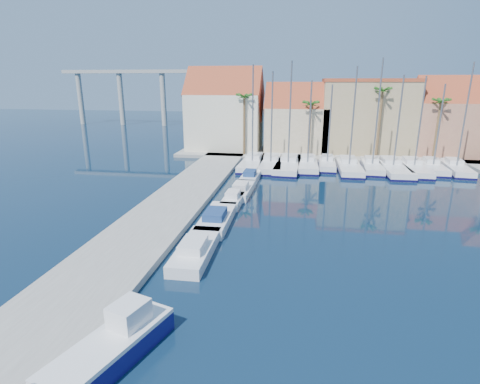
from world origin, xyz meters
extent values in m
plane|color=#081B31|center=(0.00, 0.00, 0.00)|extent=(260.00, 260.00, 0.00)
cube|color=gray|center=(-9.00, 13.50, 0.25)|extent=(6.00, 77.00, 0.50)
cube|color=gray|center=(10.00, 48.00, 0.25)|extent=(54.00, 16.00, 0.50)
cube|color=navy|center=(-4.78, -3.49, 0.46)|extent=(3.86, 6.49, 0.92)
cube|color=white|center=(-4.78, -3.49, 1.03)|extent=(3.86, 6.49, 0.21)
cube|color=white|center=(-4.40, -2.32, 1.59)|extent=(1.78, 1.97, 1.13)
cube|color=white|center=(-3.98, 7.04, 0.40)|extent=(2.33, 6.98, 0.80)
cube|color=white|center=(-3.97, 6.34, 1.10)|extent=(1.59, 2.46, 0.60)
cube|color=white|center=(-3.90, 13.21, 0.40)|extent=(2.39, 7.22, 0.80)
cube|color=navy|center=(-3.89, 12.49, 1.10)|extent=(1.64, 2.54, 0.60)
cube|color=white|center=(-3.45, 18.88, 0.40)|extent=(1.85, 5.40, 0.80)
cube|color=white|center=(-3.46, 18.35, 1.10)|extent=(1.25, 1.90, 0.60)
cube|color=white|center=(-3.18, 22.07, 0.40)|extent=(2.19, 6.34, 0.80)
cube|color=white|center=(-3.19, 21.44, 1.10)|extent=(1.47, 2.24, 0.60)
cube|color=white|center=(-3.02, 27.88, 0.40)|extent=(2.08, 6.04, 0.80)
cube|color=navy|center=(-3.03, 27.28, 1.10)|extent=(1.40, 2.13, 0.60)
cube|color=white|center=(-3.74, 35.49, 0.50)|extent=(3.13, 10.81, 1.00)
cube|color=#0E0C3D|center=(-3.74, 35.49, 0.18)|extent=(3.19, 10.87, 0.28)
cube|color=white|center=(-3.71, 36.56, 1.30)|extent=(2.05, 3.28, 0.60)
cylinder|color=slate|center=(-3.76, 34.95, 7.35)|extent=(0.20, 0.20, 12.70)
cube|color=white|center=(-1.20, 35.36, 0.50)|extent=(3.34, 11.19, 1.00)
cube|color=#0E0C3D|center=(-1.20, 35.36, 0.18)|extent=(3.40, 11.25, 0.28)
cube|color=white|center=(-1.24, 36.47, 1.30)|extent=(2.15, 3.40, 0.60)
cylinder|color=slate|center=(-1.17, 34.81, 6.92)|extent=(0.20, 0.20, 11.84)
cube|color=white|center=(1.26, 35.22, 0.50)|extent=(3.72, 12.01, 1.00)
cube|color=#0E0C3D|center=(1.26, 35.22, 0.18)|extent=(3.78, 12.07, 0.28)
cube|color=white|center=(1.32, 36.40, 1.30)|extent=(2.35, 3.67, 0.60)
cylinder|color=slate|center=(1.23, 34.63, 7.55)|extent=(0.20, 0.20, 13.11)
cube|color=white|center=(3.84, 35.79, 0.50)|extent=(2.80, 9.99, 1.00)
cube|color=#0E0C3D|center=(3.84, 35.79, 0.18)|extent=(2.86, 10.05, 0.28)
cube|color=white|center=(3.82, 36.78, 1.30)|extent=(1.87, 3.02, 0.60)
cylinder|color=slate|center=(3.85, 35.29, 6.35)|extent=(0.20, 0.20, 10.71)
cube|color=white|center=(6.56, 36.56, 0.50)|extent=(2.41, 8.28, 1.00)
cube|color=#0E0C3D|center=(6.56, 36.56, 0.18)|extent=(2.47, 8.34, 0.28)
cube|color=white|center=(6.58, 37.38, 1.30)|extent=(1.58, 2.51, 0.60)
cylinder|color=slate|center=(6.54, 36.14, 6.10)|extent=(0.20, 0.20, 10.21)
cube|color=white|center=(9.33, 35.40, 0.50)|extent=(2.85, 10.93, 1.00)
cube|color=#0E0C3D|center=(9.33, 35.40, 0.18)|extent=(2.91, 10.99, 0.28)
cube|color=white|center=(9.33, 36.49, 1.30)|extent=(1.99, 3.28, 0.60)
cylinder|color=slate|center=(9.33, 34.85, 7.22)|extent=(0.20, 0.20, 12.44)
cube|color=white|center=(12.46, 36.05, 0.50)|extent=(2.94, 9.34, 1.00)
cube|color=#0E0C3D|center=(12.46, 36.05, 0.18)|extent=(3.00, 9.40, 0.28)
cube|color=white|center=(12.51, 36.97, 1.30)|extent=(1.84, 2.86, 0.60)
cylinder|color=slate|center=(12.43, 35.59, 7.72)|extent=(0.20, 0.20, 13.44)
cube|color=white|center=(15.01, 35.74, 0.50)|extent=(3.39, 11.83, 1.00)
cube|color=#0E0C3D|center=(15.01, 35.74, 0.18)|extent=(3.46, 11.89, 0.28)
cube|color=white|center=(14.97, 36.91, 1.30)|extent=(2.24, 3.59, 0.60)
cylinder|color=slate|center=(15.02, 35.15, 6.69)|extent=(0.20, 0.20, 11.38)
cube|color=white|center=(17.78, 36.12, 0.50)|extent=(3.10, 10.71, 1.00)
cube|color=#0E0C3D|center=(17.78, 36.12, 0.18)|extent=(3.16, 10.77, 0.28)
cube|color=white|center=(17.81, 37.19, 1.30)|extent=(2.03, 3.25, 0.60)
cylinder|color=slate|center=(17.76, 35.59, 6.62)|extent=(0.20, 0.20, 11.24)
cube|color=white|center=(20.37, 36.83, 0.50)|extent=(2.71, 8.88, 1.00)
cube|color=#0E0C3D|center=(20.37, 36.83, 0.18)|extent=(2.78, 8.95, 0.28)
cube|color=white|center=(20.41, 37.71, 1.30)|extent=(1.73, 2.71, 0.60)
cylinder|color=slate|center=(20.35, 36.39, 6.15)|extent=(0.20, 0.20, 10.29)
cube|color=white|center=(23.22, 36.68, 0.50)|extent=(3.20, 9.52, 1.00)
cube|color=#0E0C3D|center=(23.22, 36.68, 0.18)|extent=(3.26, 9.58, 0.28)
cube|color=white|center=(23.29, 37.61, 1.30)|extent=(1.93, 2.94, 0.60)
cylinder|color=slate|center=(23.18, 36.21, 7.44)|extent=(0.20, 0.20, 12.89)
cube|color=#ECE3C5|center=(-10.00, 47.00, 5.00)|extent=(12.00, 9.00, 9.00)
cube|color=#983521|center=(-10.00, 47.00, 9.50)|extent=(12.30, 9.00, 9.00)
cube|color=tan|center=(2.00, 47.00, 4.00)|extent=(10.00, 8.00, 7.00)
cube|color=#983521|center=(2.00, 47.00, 7.50)|extent=(10.30, 8.00, 8.00)
cube|color=tan|center=(13.00, 48.00, 6.00)|extent=(14.00, 10.00, 11.00)
cube|color=#983521|center=(13.00, 48.00, 11.75)|extent=(14.20, 10.20, 0.50)
cube|color=#B7735C|center=(25.00, 47.00, 4.50)|extent=(10.00, 8.00, 8.00)
cube|color=#983521|center=(25.00, 47.00, 8.50)|extent=(10.30, 8.00, 8.00)
cylinder|color=brown|center=(-6.00, 42.00, 5.00)|extent=(0.36, 0.36, 9.00)
sphere|color=#265E1B|center=(-6.00, 42.00, 9.35)|extent=(2.60, 2.60, 2.60)
cylinder|color=brown|center=(4.00, 42.00, 4.50)|extent=(0.36, 0.36, 8.00)
sphere|color=#265E1B|center=(4.00, 42.00, 8.35)|extent=(2.60, 2.60, 2.60)
cylinder|color=brown|center=(14.00, 42.00, 5.50)|extent=(0.36, 0.36, 10.00)
sphere|color=#265E1B|center=(14.00, 42.00, 10.35)|extent=(2.60, 2.60, 2.60)
cylinder|color=brown|center=(22.00, 42.00, 4.75)|extent=(0.36, 0.36, 8.50)
sphere|color=#265E1B|center=(22.00, 42.00, 8.85)|extent=(2.60, 2.60, 2.60)
cube|color=#9E9E99|center=(-38.00, 82.00, 14.00)|extent=(48.00, 2.20, 0.90)
cylinder|color=#9E9E99|center=(-58.00, 82.00, 7.00)|extent=(1.40, 1.40, 14.00)
cylinder|color=#9E9E99|center=(-46.00, 82.00, 7.00)|extent=(1.40, 1.40, 14.00)
cylinder|color=#9E9E99|center=(-34.00, 82.00, 7.00)|extent=(1.40, 1.40, 14.00)
cylinder|color=#9E9E99|center=(-22.00, 82.00, 7.00)|extent=(1.40, 1.40, 14.00)
camera|label=1|loc=(2.88, -15.81, 11.65)|focal=28.00mm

